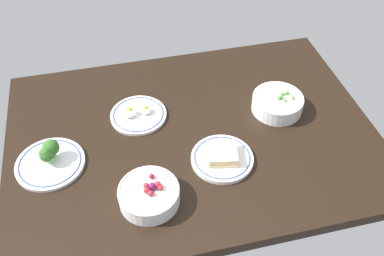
{
  "coord_description": "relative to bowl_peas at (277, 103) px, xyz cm",
  "views": [
    {
      "loc": [
        -22.79,
        -96.16,
        105.93
      ],
      "look_at": [
        0.0,
        0.0,
        6.0
      ],
      "focal_mm": 39.91,
      "sensor_mm": 36.0,
      "label": 1
    }
  ],
  "objects": [
    {
      "name": "plate_eggs",
      "position": [
        -47.81,
        7.69,
        -2.03
      ],
      "size": [
        19.34,
        19.34,
        4.63
      ],
      "color": "silver",
      "rests_on": "dining_table"
    },
    {
      "name": "plate_broccoli",
      "position": [
        -77.18,
        -7.43,
        -0.89
      ],
      "size": [
        21.25,
        21.25,
        8.08
      ],
      "color": "silver",
      "rests_on": "dining_table"
    },
    {
      "name": "bowl_berries",
      "position": [
        -49.58,
        -27.97,
        -0.09
      ],
      "size": [
        17.56,
        17.56,
        7.16
      ],
      "color": "silver",
      "rests_on": "dining_table"
    },
    {
      "name": "plate_sandwich",
      "position": [
        -25.14,
        -18.17,
        -1.57
      ],
      "size": [
        19.49,
        19.49,
        4.66
      ],
      "color": "silver",
      "rests_on": "dining_table"
    },
    {
      "name": "bowl_peas",
      "position": [
        0.0,
        0.0,
        0.0
      ],
      "size": [
        17.65,
        17.65,
        6.83
      ],
      "color": "silver",
      "rests_on": "dining_table"
    },
    {
      "name": "dining_table",
      "position": [
        -31.46,
        -4.1,
        -5.03
      ],
      "size": [
        121.13,
        86.91,
        4.0
      ],
      "primitive_type": "cube",
      "color": "black",
      "rests_on": "ground"
    }
  ]
}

